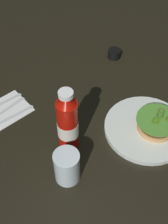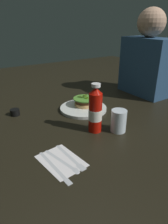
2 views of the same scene
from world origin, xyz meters
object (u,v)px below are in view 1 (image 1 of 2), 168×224
object	(u,v)px
burger_sandwich	(157,124)
ketchup_bottle	(68,124)
dinner_plate	(146,128)
water_glass	(67,167)
napkin	(3,112)
fork_utensil	(3,121)
condiment_cup	(114,54)

from	to	relation	value
burger_sandwich	ketchup_bottle	xyz separation A→B (m)	(0.25, -0.11, 0.06)
dinner_plate	water_glass	world-z (taller)	water_glass
napkin	fork_utensil	xyz separation A→B (m)	(0.01, 0.04, 0.00)
dinner_plate	burger_sandwich	bearing A→B (deg)	132.76
dinner_plate	condiment_cup	size ratio (longest dim) A/B	5.26
condiment_cup	napkin	distance (m)	0.49
condiment_cup	ketchup_bottle	bearing A→B (deg)	35.19
dinner_plate	napkin	world-z (taller)	dinner_plate
ketchup_bottle	napkin	size ratio (longest dim) A/B	1.30
condiment_cup	napkin	size ratio (longest dim) A/B	0.29
fork_utensil	dinner_plate	bearing A→B (deg)	142.10
condiment_cup	napkin	bearing A→B (deg)	3.34
burger_sandwich	condiment_cup	distance (m)	0.39
dinner_plate	ketchup_bottle	world-z (taller)	ketchup_bottle
condiment_cup	fork_utensil	xyz separation A→B (m)	(0.50, 0.07, -0.01)
napkin	dinner_plate	bearing A→B (deg)	137.40
ketchup_bottle	condiment_cup	size ratio (longest dim) A/B	4.50
dinner_plate	burger_sandwich	xyz separation A→B (m)	(-0.02, 0.02, 0.03)
condiment_cup	fork_utensil	world-z (taller)	condiment_cup
napkin	fork_utensil	distance (m)	0.04
ketchup_bottle	condiment_cup	xyz separation A→B (m)	(-0.37, -0.26, -0.09)
burger_sandwich	water_glass	xyz separation A→B (m)	(0.31, -0.02, 0.01)
ketchup_bottle	napkin	world-z (taller)	ketchup_bottle
burger_sandwich	ketchup_bottle	bearing A→B (deg)	-22.84
burger_sandwich	condiment_cup	size ratio (longest dim) A/B	2.56
burger_sandwich	dinner_plate	bearing A→B (deg)	-47.24
condiment_cup	napkin	xyz separation A→B (m)	(0.49, 0.03, -0.02)
dinner_plate	ketchup_bottle	bearing A→B (deg)	-20.28
water_glass	condiment_cup	world-z (taller)	water_glass
dinner_plate	condiment_cup	xyz separation A→B (m)	(-0.14, -0.35, 0.01)
napkin	fork_utensil	size ratio (longest dim) A/B	0.94
napkin	fork_utensil	bearing A→B (deg)	70.57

